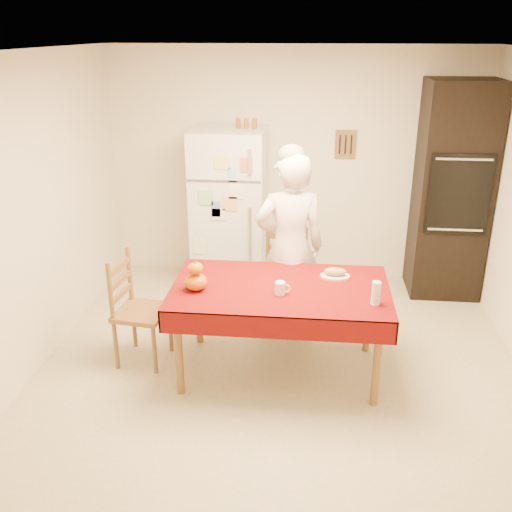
# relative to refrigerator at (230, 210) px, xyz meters

# --- Properties ---
(floor) EXTENTS (4.50, 4.50, 0.00)m
(floor) POSITION_rel_refrigerator_xyz_m (0.65, -1.88, -0.85)
(floor) COLOR tan
(floor) RESTS_ON ground
(room_shell) EXTENTS (4.02, 4.52, 2.51)m
(room_shell) POSITION_rel_refrigerator_xyz_m (0.65, -1.88, 0.77)
(room_shell) COLOR beige
(room_shell) RESTS_ON ground
(refrigerator) EXTENTS (0.75, 0.74, 1.70)m
(refrigerator) POSITION_rel_refrigerator_xyz_m (0.00, 0.00, 0.00)
(refrigerator) COLOR white
(refrigerator) RESTS_ON floor
(oven_cabinet) EXTENTS (0.70, 0.62, 2.20)m
(oven_cabinet) POSITION_rel_refrigerator_xyz_m (2.28, 0.05, 0.25)
(oven_cabinet) COLOR black
(oven_cabinet) RESTS_ON floor
(dining_table) EXTENTS (1.70, 1.00, 0.76)m
(dining_table) POSITION_rel_refrigerator_xyz_m (0.65, -1.70, -0.16)
(dining_table) COLOR brown
(dining_table) RESTS_ON floor
(chair_far) EXTENTS (0.47, 0.45, 0.95)m
(chair_far) POSITION_rel_refrigerator_xyz_m (0.63, -0.87, -0.34)
(chair_far) COLOR brown
(chair_far) RESTS_ON floor
(chair_left) EXTENTS (0.45, 0.47, 0.95)m
(chair_left) POSITION_rel_refrigerator_xyz_m (-0.57, -1.64, -0.34)
(chair_left) COLOR brown
(chair_left) RESTS_ON floor
(seated_woman) EXTENTS (0.69, 0.53, 1.71)m
(seated_woman) POSITION_rel_refrigerator_xyz_m (0.69, -1.09, 0.00)
(seated_woman) COLOR white
(seated_woman) RESTS_ON floor
(coffee_mug) EXTENTS (0.08, 0.08, 0.10)m
(coffee_mug) POSITION_rel_refrigerator_xyz_m (0.65, -1.83, -0.04)
(coffee_mug) COLOR white
(coffee_mug) RESTS_ON dining_table
(pumpkin_lower) EXTENTS (0.18, 0.18, 0.13)m
(pumpkin_lower) POSITION_rel_refrigerator_xyz_m (0.00, -1.82, -0.02)
(pumpkin_lower) COLOR #C42E04
(pumpkin_lower) RESTS_ON dining_table
(pumpkin_upper) EXTENTS (0.12, 0.12, 0.09)m
(pumpkin_upper) POSITION_rel_refrigerator_xyz_m (0.00, -1.82, 0.09)
(pumpkin_upper) COLOR #DE3A05
(pumpkin_upper) RESTS_ON pumpkin_lower
(wine_glass) EXTENTS (0.07, 0.07, 0.18)m
(wine_glass) POSITION_rel_refrigerator_xyz_m (1.36, -1.93, -0.00)
(wine_glass) COLOR white
(wine_glass) RESTS_ON dining_table
(bread_plate) EXTENTS (0.24, 0.24, 0.02)m
(bread_plate) POSITION_rel_refrigerator_xyz_m (1.08, -1.47, -0.08)
(bread_plate) COLOR white
(bread_plate) RESTS_ON dining_table
(bread_loaf) EXTENTS (0.18, 0.10, 0.06)m
(bread_loaf) POSITION_rel_refrigerator_xyz_m (1.08, -1.47, -0.04)
(bread_loaf) COLOR #A37F50
(bread_loaf) RESTS_ON bread_plate
(spice_jar_left) EXTENTS (0.05, 0.05, 0.10)m
(spice_jar_left) POSITION_rel_refrigerator_xyz_m (0.10, 0.05, 0.90)
(spice_jar_left) COLOR brown
(spice_jar_left) RESTS_ON refrigerator
(spice_jar_mid) EXTENTS (0.05, 0.05, 0.10)m
(spice_jar_mid) POSITION_rel_refrigerator_xyz_m (0.18, 0.05, 0.90)
(spice_jar_mid) COLOR #93561A
(spice_jar_mid) RESTS_ON refrigerator
(spice_jar_right) EXTENTS (0.05, 0.05, 0.10)m
(spice_jar_right) POSITION_rel_refrigerator_xyz_m (0.26, 0.05, 0.90)
(spice_jar_right) COLOR #8C5719
(spice_jar_right) RESTS_ON refrigerator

